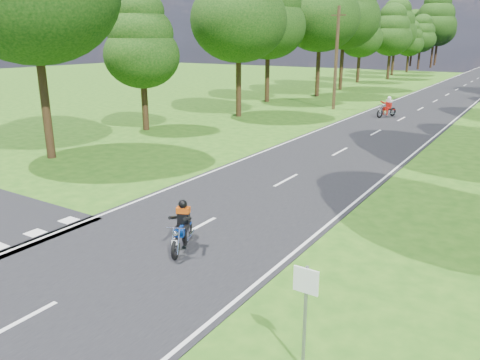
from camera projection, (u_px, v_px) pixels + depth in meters
The scene contains 7 objects.
ground at pixel (150, 253), 12.71m from camera, with size 160.00×160.00×0.00m, color #265613.
main_road at pixel (457, 90), 52.94m from camera, with size 7.00×140.00×0.02m, color black.
road_markings at pixel (453, 91), 51.50m from camera, with size 7.40×140.00×0.01m.
telegraph_pole at pixel (336, 58), 37.16m from camera, with size 1.20×0.26×8.00m.
road_sign at pixel (305, 302), 7.85m from camera, with size 0.45×0.07×2.00m.
rider_near_blue at pixel (182, 225), 12.75m from camera, with size 0.54×1.63×1.36m, color #0D3696, non-canonical shape.
rider_far_red at pixel (387, 107), 34.29m from camera, with size 0.60×1.80×1.50m, color #AE110D, non-canonical shape.
Camera 1 is at (8.32, -8.42, 5.59)m, focal length 35.00 mm.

